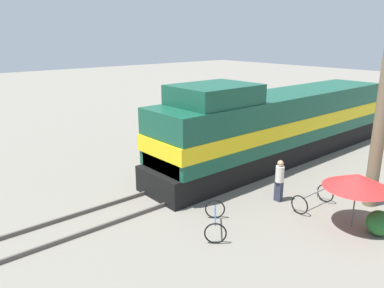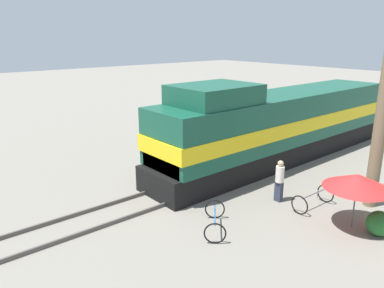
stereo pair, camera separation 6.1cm
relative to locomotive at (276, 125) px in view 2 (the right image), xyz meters
name	(u,v)px [view 2 (the right image)]	position (x,y,z in m)	size (l,w,h in m)	color
ground_plane	(214,180)	(0.00, -4.41, -1.94)	(120.00, 120.00, 0.00)	slate
rail_near	(204,175)	(-0.72, -4.41, -1.86)	(0.08, 42.00, 0.15)	#4C4742
rail_far	(225,183)	(0.72, -4.41, -1.86)	(0.08, 42.00, 0.15)	#4C4742
locomotive	(276,125)	(0.00, 0.00, 0.00)	(3.01, 16.42, 4.43)	black
vendor_umbrella	(357,181)	(6.28, -3.73, -0.21)	(2.26, 2.26, 1.98)	#4C4C4C
shrub_cluster	(379,223)	(7.12, -3.55, -1.51)	(0.85, 0.85, 0.85)	#236028
person_bystander	(280,179)	(3.28, -3.95, -1.00)	(0.34, 0.34, 1.73)	#2D3347
bicycle	(313,199)	(4.53, -3.44, -1.56)	(0.79, 1.78, 0.74)	black
bicycle_spare	(215,220)	(3.34, -7.54, -1.56)	(1.81, 1.76, 0.74)	black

